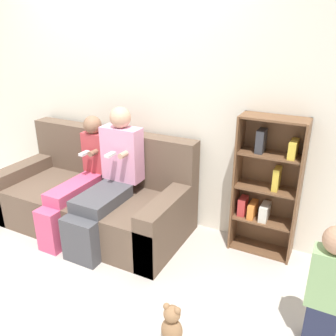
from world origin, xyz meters
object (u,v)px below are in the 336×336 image
(adult_seated, at_px, (109,178))
(bookshelf, at_px, (267,186))
(couch, at_px, (95,198))
(teddy_bear, at_px, (172,325))
(child_seated, at_px, (77,179))
(toddler_standing, at_px, (328,287))

(adult_seated, distance_m, bookshelf, 1.40)
(couch, height_order, teddy_bear, couch)
(adult_seated, xyz_separation_m, child_seated, (-0.35, -0.04, -0.07))
(child_seated, distance_m, teddy_bear, 1.68)
(couch, relative_size, child_seated, 1.75)
(teddy_bear, bearing_deg, toddler_standing, 26.33)
(couch, xyz_separation_m, toddler_standing, (2.18, -0.54, 0.16))
(couch, height_order, toddler_standing, couch)
(couch, bearing_deg, child_seated, -117.86)
(couch, relative_size, bookshelf, 1.54)
(couch, height_order, bookshelf, bookshelf)
(couch, distance_m, child_seated, 0.30)
(child_seated, bearing_deg, toddler_standing, -9.72)
(toddler_standing, distance_m, teddy_bear, 0.99)
(adult_seated, height_order, bookshelf, bookshelf)
(adult_seated, relative_size, teddy_bear, 4.20)
(couch, distance_m, teddy_bear, 1.65)
(toddler_standing, bearing_deg, bookshelf, 123.44)
(couch, bearing_deg, teddy_bear, -35.36)
(toddler_standing, xyz_separation_m, bookshelf, (-0.58, 0.88, 0.18))
(toddler_standing, height_order, bookshelf, bookshelf)
(toddler_standing, distance_m, bookshelf, 1.07)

